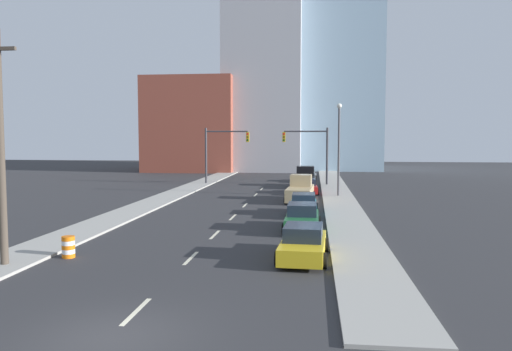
{
  "coord_description": "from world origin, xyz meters",
  "views": [
    {
      "loc": [
        5.31,
        -12.24,
        5.25
      ],
      "look_at": [
        0.65,
        27.87,
        2.2
      ],
      "focal_mm": 35.0,
      "sensor_mm": 36.0,
      "label": 1
    }
  ],
  "objects_px": {
    "traffic_barrel": "(68,247)",
    "street_lamp": "(339,143)",
    "sedan_yellow": "(303,243)",
    "sedan_red": "(307,187)",
    "traffic_signal_left": "(219,147)",
    "sedan_silver": "(308,176)",
    "sedan_teal": "(304,205)",
    "sedan_green": "(302,218)",
    "pickup_truck_black": "(305,179)",
    "pickup_truck_tan": "(300,191)",
    "traffic_signal_right": "(314,148)",
    "utility_pole_left_near": "(0,147)"
  },
  "relations": [
    {
      "from": "traffic_signal_right",
      "to": "sedan_silver",
      "type": "bearing_deg",
      "value": 99.11
    },
    {
      "from": "street_lamp",
      "to": "sedan_silver",
      "type": "relative_size",
      "value": 1.73
    },
    {
      "from": "sedan_yellow",
      "to": "pickup_truck_tan",
      "type": "distance_m",
      "value": 20.01
    },
    {
      "from": "traffic_barrel",
      "to": "sedan_silver",
      "type": "bearing_deg",
      "value": 75.94
    },
    {
      "from": "traffic_barrel",
      "to": "street_lamp",
      "type": "height_order",
      "value": "street_lamp"
    },
    {
      "from": "traffic_signal_right",
      "to": "pickup_truck_black",
      "type": "bearing_deg",
      "value": -114.61
    },
    {
      "from": "utility_pole_left_near",
      "to": "sedan_red",
      "type": "xyz_separation_m",
      "value": [
        11.86,
        28.43,
        -4.26
      ]
    },
    {
      "from": "sedan_green",
      "to": "pickup_truck_tan",
      "type": "bearing_deg",
      "value": 92.32
    },
    {
      "from": "sedan_green",
      "to": "utility_pole_left_near",
      "type": "bearing_deg",
      "value": -141.01
    },
    {
      "from": "sedan_green",
      "to": "sedan_silver",
      "type": "height_order",
      "value": "sedan_green"
    },
    {
      "from": "traffic_barrel",
      "to": "pickup_truck_tan",
      "type": "relative_size",
      "value": 0.16
    },
    {
      "from": "sedan_teal",
      "to": "pickup_truck_black",
      "type": "height_order",
      "value": "pickup_truck_black"
    },
    {
      "from": "sedan_green",
      "to": "street_lamp",
      "type": "bearing_deg",
      "value": 80.65
    },
    {
      "from": "traffic_signal_left",
      "to": "street_lamp",
      "type": "xyz_separation_m",
      "value": [
        12.91,
        -10.73,
        0.62
      ]
    },
    {
      "from": "sedan_green",
      "to": "sedan_silver",
      "type": "bearing_deg",
      "value": 90.49
    },
    {
      "from": "street_lamp",
      "to": "sedan_red",
      "type": "bearing_deg",
      "value": 140.62
    },
    {
      "from": "traffic_barrel",
      "to": "street_lamp",
      "type": "relative_size",
      "value": 0.11
    },
    {
      "from": "street_lamp",
      "to": "sedan_red",
      "type": "distance_m",
      "value": 5.55
    },
    {
      "from": "sedan_red",
      "to": "sedan_silver",
      "type": "height_order",
      "value": "sedan_red"
    },
    {
      "from": "traffic_signal_right",
      "to": "sedan_silver",
      "type": "relative_size",
      "value": 1.33
    },
    {
      "from": "traffic_signal_right",
      "to": "traffic_barrel",
      "type": "distance_m",
      "value": 36.83
    },
    {
      "from": "sedan_green",
      "to": "pickup_truck_tan",
      "type": "relative_size",
      "value": 0.8
    },
    {
      "from": "traffic_signal_left",
      "to": "sedan_yellow",
      "type": "relative_size",
      "value": 1.33
    },
    {
      "from": "traffic_signal_right",
      "to": "traffic_barrel",
      "type": "xyz_separation_m",
      "value": [
        -10.68,
        -35.05,
        -3.71
      ]
    },
    {
      "from": "traffic_signal_right",
      "to": "sedan_green",
      "type": "xyz_separation_m",
      "value": [
        -0.64,
        -27.33,
        -3.49
      ]
    },
    {
      "from": "sedan_yellow",
      "to": "sedan_green",
      "type": "relative_size",
      "value": 1.03
    },
    {
      "from": "traffic_barrel",
      "to": "sedan_red",
      "type": "xyz_separation_m",
      "value": [
        10.04,
        26.65,
        0.17
      ]
    },
    {
      "from": "traffic_barrel",
      "to": "street_lamp",
      "type": "bearing_deg",
      "value": 62.12
    },
    {
      "from": "street_lamp",
      "to": "sedan_red",
      "type": "xyz_separation_m",
      "value": [
        -2.83,
        2.33,
        -4.17
      ]
    },
    {
      "from": "sedan_yellow",
      "to": "pickup_truck_tan",
      "type": "bearing_deg",
      "value": 94.76
    },
    {
      "from": "sedan_yellow",
      "to": "traffic_signal_right",
      "type": "bearing_deg",
      "value": 92.12
    },
    {
      "from": "sedan_red",
      "to": "pickup_truck_black",
      "type": "xyz_separation_m",
      "value": [
        -0.26,
        6.42,
        0.25
      ]
    },
    {
      "from": "sedan_silver",
      "to": "sedan_green",
      "type": "bearing_deg",
      "value": -87.41
    },
    {
      "from": "pickup_truck_black",
      "to": "sedan_silver",
      "type": "relative_size",
      "value": 1.21
    },
    {
      "from": "traffic_signal_left",
      "to": "sedan_red",
      "type": "relative_size",
      "value": 1.38
    },
    {
      "from": "pickup_truck_tan",
      "to": "sedan_silver",
      "type": "xyz_separation_m",
      "value": [
        0.36,
        18.72,
        -0.23
      ]
    },
    {
      "from": "traffic_barrel",
      "to": "sedan_red",
      "type": "height_order",
      "value": "sedan_red"
    },
    {
      "from": "street_lamp",
      "to": "sedan_yellow",
      "type": "xyz_separation_m",
      "value": [
        -2.62,
        -23.36,
        -4.13
      ]
    },
    {
      "from": "traffic_barrel",
      "to": "sedan_silver",
      "type": "relative_size",
      "value": 0.2
    },
    {
      "from": "street_lamp",
      "to": "sedan_teal",
      "type": "xyz_separation_m",
      "value": [
        -2.86,
        -10.85,
        -4.14
      ]
    },
    {
      "from": "traffic_signal_left",
      "to": "traffic_barrel",
      "type": "relative_size",
      "value": 6.71
    },
    {
      "from": "sedan_yellow",
      "to": "sedan_red",
      "type": "relative_size",
      "value": 1.04
    },
    {
      "from": "sedan_teal",
      "to": "street_lamp",
      "type": "bearing_deg",
      "value": 74.7
    },
    {
      "from": "utility_pole_left_near",
      "to": "sedan_teal",
      "type": "relative_size",
      "value": 2.01
    },
    {
      "from": "pickup_truck_black",
      "to": "traffic_signal_right",
      "type": "bearing_deg",
      "value": 66.53
    },
    {
      "from": "traffic_signal_left",
      "to": "street_lamp",
      "type": "height_order",
      "value": "street_lamp"
    },
    {
      "from": "traffic_signal_left",
      "to": "sedan_silver",
      "type": "relative_size",
      "value": 1.33
    },
    {
      "from": "traffic_signal_left",
      "to": "traffic_barrel",
      "type": "bearing_deg",
      "value": -89.94
    },
    {
      "from": "traffic_barrel",
      "to": "sedan_teal",
      "type": "distance_m",
      "value": 16.78
    },
    {
      "from": "street_lamp",
      "to": "sedan_red",
      "type": "height_order",
      "value": "street_lamp"
    }
  ]
}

